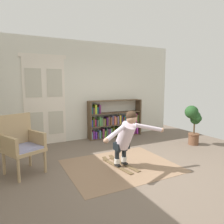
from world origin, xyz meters
name	(u,v)px	position (x,y,z in m)	size (l,w,h in m)	color
ground_plane	(131,169)	(0.00, 0.00, 0.00)	(7.20, 7.20, 0.00)	#6C5C4F
back_wall	(85,91)	(0.00, 2.60, 1.45)	(6.00, 0.10, 2.90)	silver
double_door	(45,100)	(-1.19, 2.54, 1.23)	(1.22, 0.05, 2.45)	silver
rug	(120,166)	(-0.12, 0.23, 0.00)	(2.16, 1.76, 0.01)	#8A6C52
bookshelf	(114,123)	(0.86, 2.39, 0.45)	(1.77, 0.30, 1.16)	brown
wicker_chair	(22,143)	(-1.92, 0.79, 0.58)	(0.80, 0.80, 1.10)	tan
potted_plant	(194,120)	(2.39, 0.63, 0.68)	(0.46, 0.42, 1.09)	brown
skis_pair	(120,164)	(-0.12, 0.26, 0.02)	(0.41, 0.98, 0.07)	brown
person_skier	(126,135)	(-0.09, 0.05, 0.69)	(1.44, 0.74, 1.10)	white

